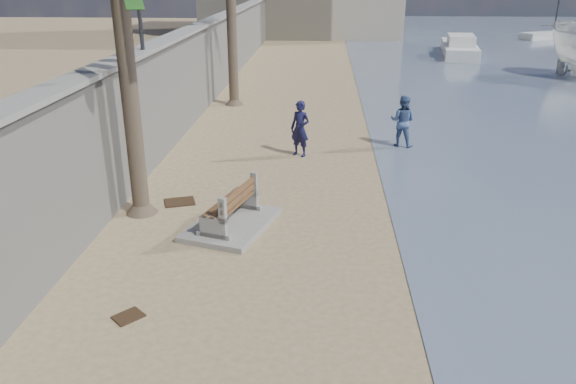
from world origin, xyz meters
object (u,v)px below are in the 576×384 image
object	(u,v)px
yacht_far	(459,50)
sailboat_west	(553,34)
bench_far	(231,210)
person_a	(300,125)
person_b	(403,118)

from	to	relation	value
yacht_far	sailboat_west	bearing A→B (deg)	-35.83
bench_far	person_a	bearing A→B (deg)	76.13
bench_far	sailboat_west	xyz separation A→B (m)	(22.75, 41.54, -0.09)
sailboat_west	yacht_far	bearing A→B (deg)	-134.34
person_a	yacht_far	world-z (taller)	person_a
person_b	sailboat_west	size ratio (longest dim) A/B	0.18
bench_far	yacht_far	bearing A→B (deg)	68.56
person_a	yacht_far	distance (m)	26.98
sailboat_west	bench_far	bearing A→B (deg)	-118.71
yacht_far	bench_far	bearing A→B (deg)	167.07
person_b	yacht_far	distance (m)	24.55
sailboat_west	person_a	bearing A→B (deg)	-120.78
person_a	sailboat_west	bearing A→B (deg)	87.90
person_b	sailboat_west	xyz separation A→B (m)	(17.83, 34.52, -0.64)
bench_far	person_b	xyz separation A→B (m)	(4.92, 7.03, 0.55)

